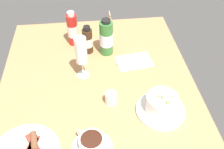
# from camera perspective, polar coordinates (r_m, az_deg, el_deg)

# --- Properties ---
(ground_plane) EXTENTS (1.10, 0.84, 0.03)m
(ground_plane) POSITION_cam_1_polar(r_m,az_deg,el_deg) (1.09, -3.02, -4.08)
(ground_plane) COLOR #B27F51
(porridge_bowl) EXTENTS (0.19, 0.19, 0.09)m
(porridge_bowl) POSITION_cam_1_polar(r_m,az_deg,el_deg) (1.00, 10.95, -6.64)
(porridge_bowl) COLOR white
(porridge_bowl) RESTS_ON ground_plane
(cutlery_setting) EXTENTS (0.13, 0.18, 0.01)m
(cutlery_setting) POSITION_cam_1_polar(r_m,az_deg,el_deg) (1.22, 4.76, 3.01)
(cutlery_setting) COLOR white
(cutlery_setting) RESTS_ON ground_plane
(coffee_cup) EXTENTS (0.14, 0.14, 0.06)m
(coffee_cup) POSITION_cam_1_polar(r_m,az_deg,el_deg) (0.89, -4.55, -15.16)
(coffee_cup) COLOR white
(coffee_cup) RESTS_ON ground_plane
(creamer_jug) EXTENTS (0.06, 0.05, 0.06)m
(creamer_jug) POSITION_cam_1_polar(r_m,az_deg,el_deg) (1.02, -0.25, -5.19)
(creamer_jug) COLOR white
(creamer_jug) RESTS_ON ground_plane
(wine_glass) EXTENTS (0.06, 0.06, 0.20)m
(wine_glass) POSITION_cam_1_polar(r_m,az_deg,el_deg) (1.07, -6.88, 4.95)
(wine_glass) COLOR white
(wine_glass) RESTS_ON ground_plane
(sauce_bottle_green) EXTENTS (0.06, 0.06, 0.18)m
(sauce_bottle_green) POSITION_cam_1_polar(r_m,az_deg,el_deg) (1.22, -1.28, 8.14)
(sauce_bottle_green) COLOR #337233
(sauce_bottle_green) RESTS_ON ground_plane
(sauce_bottle_red) EXTENTS (0.05, 0.05, 0.18)m
(sauce_bottle_red) POSITION_cam_1_polar(r_m,az_deg,el_deg) (1.30, -8.76, 9.85)
(sauce_bottle_red) COLOR #B21E19
(sauce_bottle_red) RESTS_ON ground_plane
(sauce_bottle_brown) EXTENTS (0.05, 0.05, 0.14)m
(sauce_bottle_brown) POSITION_cam_1_polar(r_m,az_deg,el_deg) (1.24, -5.45, 7.51)
(sauce_bottle_brown) COLOR #382314
(sauce_bottle_brown) RESTS_ON ground_plane
(menu_card) EXTENTS (0.05, 0.04, 0.10)m
(menu_card) POSITION_cam_1_polar(r_m,az_deg,el_deg) (1.42, -0.53, 11.81)
(menu_card) COLOR #C3AD8B
(menu_card) RESTS_ON ground_plane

